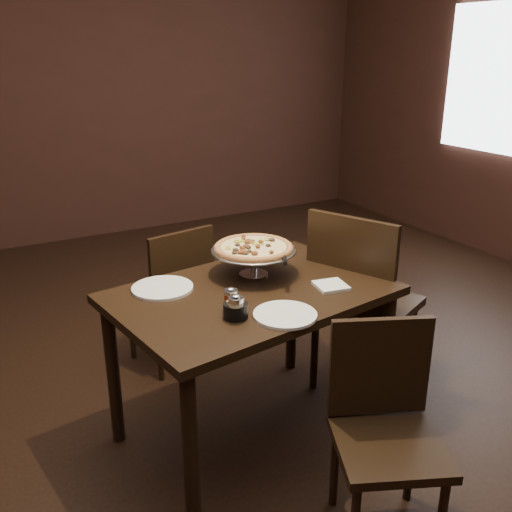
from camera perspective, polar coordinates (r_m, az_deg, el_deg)
room at (r=2.36m, az=3.15°, el=11.67°), size 6.04×7.04×2.84m
dining_table at (r=2.55m, az=-0.43°, el=-5.45°), size 1.29×0.96×0.74m
pizza_stand at (r=2.63m, az=-0.25°, el=0.79°), size 0.40×0.40×0.16m
parmesan_shaker at (r=2.23m, az=-2.02°, el=-5.20°), size 0.06×0.06×0.11m
pepper_flake_shaker at (r=2.31m, az=-2.53°, el=-4.38°), size 0.06×0.06×0.10m
packet_caddy at (r=2.26m, az=-2.06°, el=-5.40°), size 0.10×0.10×0.08m
napkin_stack at (r=2.56m, az=7.50°, el=-2.96°), size 0.15×0.15×0.01m
plate_left at (r=2.55m, az=-9.34°, el=-3.18°), size 0.27×0.27×0.01m
plate_near at (r=2.28m, az=2.93°, el=-5.90°), size 0.26×0.26×0.01m
serving_spatula at (r=2.50m, az=2.87°, el=-0.35°), size 0.17×0.17×0.02m
chair_far at (r=3.23m, az=-8.29°, el=-3.59°), size 0.46×0.46×0.84m
chair_near at (r=2.24m, az=12.76°, el=-15.94°), size 0.51×0.51×0.82m
chair_side at (r=2.96m, az=10.36°, el=-4.09°), size 0.62×0.62×1.01m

